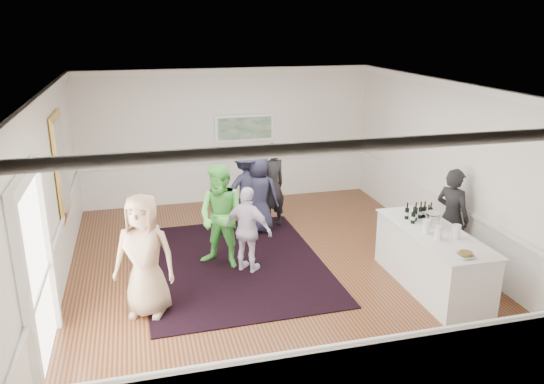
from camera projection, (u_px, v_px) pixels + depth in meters
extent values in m
plane|color=brown|center=(269.00, 268.00, 9.51)|extent=(8.00, 8.00, 0.00)
cube|color=white|center=(269.00, 88.00, 8.52)|extent=(7.00, 8.00, 0.02)
cube|color=white|center=(50.00, 199.00, 8.18)|extent=(0.02, 8.00, 3.20)
cube|color=white|center=(451.00, 169.00, 9.85)|extent=(0.02, 8.00, 3.20)
cube|color=white|center=(228.00, 136.00, 12.70)|extent=(7.00, 0.02, 3.20)
cube|color=white|center=(367.00, 294.00, 5.33)|extent=(7.00, 0.02, 3.20)
cube|color=#F4C147|center=(61.00, 165.00, 9.32)|extent=(0.04, 1.25, 1.85)
cube|color=white|center=(62.00, 165.00, 9.33)|extent=(0.01, 1.05, 1.65)
cube|color=white|center=(28.00, 310.00, 5.81)|extent=(0.10, 0.14, 2.40)
cube|color=white|center=(48.00, 250.00, 7.32)|extent=(0.10, 0.14, 2.40)
cube|color=white|center=(24.00, 178.00, 6.17)|extent=(0.10, 1.78, 0.16)
cube|color=white|center=(36.00, 277.00, 6.56)|extent=(0.02, 1.50, 2.40)
cube|color=white|center=(245.00, 128.00, 12.69)|extent=(1.44, 0.05, 0.66)
cube|color=#225C2D|center=(245.00, 128.00, 12.66)|extent=(1.30, 0.01, 0.52)
cube|color=black|center=(233.00, 263.00, 9.67)|extent=(3.25, 4.22, 0.02)
cube|color=white|center=(432.00, 260.00, 8.70)|extent=(0.86, 2.38, 0.97)
cube|color=white|center=(435.00, 232.00, 8.55)|extent=(0.92, 2.44, 0.02)
imported|color=black|center=(452.00, 217.00, 9.43)|extent=(0.65, 0.77, 1.79)
imported|color=tan|center=(144.00, 256.00, 7.76)|extent=(1.08, 0.88, 1.89)
imported|color=#5BD354|center=(222.00, 217.00, 9.33)|extent=(1.15, 1.11, 1.87)
imported|color=white|center=(248.00, 230.00, 9.17)|extent=(0.93, 0.88, 1.55)
imported|color=#22233A|center=(247.00, 189.00, 10.97)|extent=(1.24, 0.81, 1.80)
imported|color=black|center=(272.00, 186.00, 11.10)|extent=(0.79, 0.67, 1.85)
imported|color=#22233A|center=(259.00, 194.00, 10.93)|extent=(0.95, 0.82, 1.64)
cylinder|color=#7DC044|center=(439.00, 232.00, 8.19)|extent=(0.12, 0.12, 0.24)
cylinder|color=#CC463C|center=(457.00, 231.00, 8.24)|extent=(0.12, 0.12, 0.24)
cylinder|color=#82AD3D|center=(427.00, 226.00, 8.44)|extent=(0.12, 0.12, 0.24)
cylinder|color=silver|center=(432.00, 220.00, 8.71)|extent=(0.26, 0.26, 0.25)
imported|color=white|center=(465.00, 255.00, 7.60)|extent=(0.26, 0.26, 0.06)
cylinder|color=olive|center=(466.00, 254.00, 7.60)|extent=(0.19, 0.19, 0.04)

